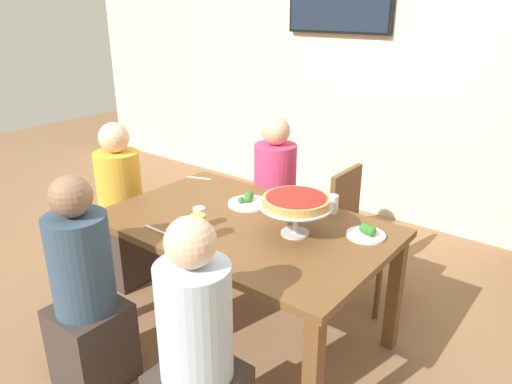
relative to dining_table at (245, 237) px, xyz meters
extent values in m
plane|color=#846042|center=(0.00, 0.00, -0.65)|extent=(12.00, 12.00, 0.00)
cube|color=beige|center=(0.00, 2.20, 0.75)|extent=(8.00, 0.12, 2.80)
cube|color=brown|center=(0.00, 0.00, 0.07)|extent=(1.57, 0.99, 0.04)
cube|color=brown|center=(-0.73, -0.43, -0.30)|extent=(0.07, 0.07, 0.70)
cube|color=brown|center=(0.73, -0.43, -0.30)|extent=(0.07, 0.07, 0.70)
cube|color=brown|center=(-0.73, 0.43, -0.30)|extent=(0.07, 0.07, 0.70)
cube|color=brown|center=(0.73, 0.43, -0.30)|extent=(0.07, 0.07, 0.70)
cylinder|color=silver|center=(0.37, -0.77, 0.05)|extent=(0.30, 0.30, 0.50)
sphere|color=beige|center=(0.37, -0.77, 0.40)|extent=(0.20, 0.20, 0.20)
cube|color=#382D28|center=(-0.35, 0.77, -0.43)|extent=(0.34, 0.34, 0.45)
cylinder|color=#D63866|center=(-0.35, 0.77, 0.05)|extent=(0.30, 0.30, 0.50)
sphere|color=tan|center=(-0.35, 0.77, 0.40)|extent=(0.20, 0.20, 0.20)
cube|color=#382D28|center=(-1.08, -0.02, -0.43)|extent=(0.34, 0.34, 0.45)
cylinder|color=gold|center=(-1.08, -0.02, 0.05)|extent=(0.30, 0.30, 0.50)
sphere|color=beige|center=(-1.08, -0.02, 0.40)|extent=(0.20, 0.20, 0.20)
cube|color=#382D28|center=(-0.38, -0.78, -0.43)|extent=(0.34, 0.34, 0.45)
cylinder|color=#33475B|center=(-0.38, -0.78, 0.05)|extent=(0.30, 0.30, 0.50)
sphere|color=#846047|center=(-0.38, -0.78, 0.40)|extent=(0.20, 0.20, 0.20)
cube|color=brown|center=(0.38, 0.80, -0.22)|extent=(0.40, 0.40, 0.04)
cube|color=brown|center=(0.20, 0.80, 0.01)|extent=(0.04, 0.36, 0.42)
cylinder|color=brown|center=(0.55, 0.98, -0.45)|extent=(0.04, 0.04, 0.41)
cylinder|color=brown|center=(0.55, 0.63, -0.45)|extent=(0.04, 0.04, 0.41)
cylinder|color=brown|center=(0.20, 0.98, -0.45)|extent=(0.04, 0.04, 0.41)
cylinder|color=brown|center=(0.20, 0.63, -0.45)|extent=(0.04, 0.04, 0.41)
cylinder|color=silver|center=(0.30, 0.05, 0.09)|extent=(0.15, 0.15, 0.01)
cylinder|color=silver|center=(0.30, 0.05, 0.17)|extent=(0.03, 0.03, 0.14)
cylinder|color=silver|center=(0.30, 0.05, 0.25)|extent=(0.38, 0.38, 0.01)
cylinder|color=tan|center=(0.30, 0.05, 0.27)|extent=(0.35, 0.35, 0.04)
cylinder|color=maroon|center=(0.30, 0.05, 0.30)|extent=(0.31, 0.31, 0.00)
cylinder|color=white|center=(-0.14, 0.21, 0.09)|extent=(0.25, 0.25, 0.01)
sphere|color=#2D7028|center=(-0.15, 0.21, 0.12)|extent=(0.04, 0.04, 0.04)
sphere|color=#2D7028|center=(-0.17, 0.25, 0.13)|extent=(0.05, 0.05, 0.05)
sphere|color=#2D7028|center=(-0.17, 0.18, 0.12)|extent=(0.04, 0.04, 0.04)
cylinder|color=white|center=(0.60, 0.26, 0.09)|extent=(0.20, 0.20, 0.01)
sphere|color=#2D7028|center=(0.60, 0.26, 0.13)|extent=(0.05, 0.05, 0.05)
sphere|color=#2D7028|center=(0.63, 0.25, 0.13)|extent=(0.05, 0.05, 0.05)
sphere|color=#2D7028|center=(0.58, 0.26, 0.13)|extent=(0.05, 0.05, 0.05)
sphere|color=#2D7028|center=(0.60, 0.26, 0.13)|extent=(0.05, 0.05, 0.05)
cylinder|color=gold|center=(-0.05, -0.31, 0.16)|extent=(0.08, 0.08, 0.14)
cylinder|color=white|center=(-0.16, -0.19, 0.14)|extent=(0.07, 0.07, 0.11)
cylinder|color=white|center=(0.31, 0.41, 0.14)|extent=(0.07, 0.07, 0.11)
cube|color=silver|center=(-0.71, 0.37, 0.09)|extent=(0.17, 0.08, 0.00)
cube|color=silver|center=(-0.30, -0.37, 0.09)|extent=(0.18, 0.02, 0.00)
camera|label=1|loc=(1.54, -1.88, 1.22)|focal=34.11mm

